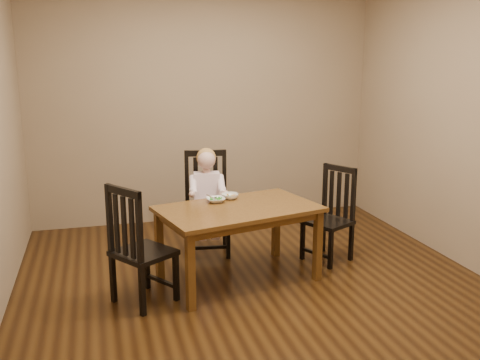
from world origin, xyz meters
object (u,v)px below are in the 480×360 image
object	(u,v)px
chair_left	(138,248)
bowl_veg	(230,196)
dining_table	(238,216)
chair_right	(331,216)
toddler	(207,192)
bowl_peas	(216,200)
chair_child	(207,205)

from	to	relation	value
chair_left	bowl_veg	distance (m)	1.03
dining_table	chair_right	xyz separation A→B (m)	(0.98, 0.25, -0.15)
bowl_veg	chair_right	bearing A→B (deg)	-1.52
toddler	bowl_veg	bearing A→B (deg)	113.85
toddler	bowl_veg	distance (m)	0.46
chair_right	bowl_veg	size ratio (longest dim) A/B	5.91
bowl_peas	chair_left	bearing A→B (deg)	-148.39
chair_child	toddler	xyz separation A→B (m)	(-0.01, -0.05, 0.15)
bowl_peas	dining_table	bearing A→B (deg)	-52.89
chair_left	dining_table	bearing A→B (deg)	71.48
bowl_veg	chair_child	bearing A→B (deg)	103.21
dining_table	bowl_veg	xyz separation A→B (m)	(-0.00, 0.28, 0.10)
chair_left	bowl_veg	size ratio (longest dim) A/B	6.35
chair_left	toddler	size ratio (longest dim) A/B	1.71
dining_table	chair_left	size ratio (longest dim) A/B	1.52
chair_child	bowl_veg	size ratio (longest dim) A/B	6.60
chair_child	chair_left	size ratio (longest dim) A/B	1.04
bowl_peas	chair_child	bearing A→B (deg)	86.48
dining_table	chair_child	distance (m)	0.78
chair_right	toddler	world-z (taller)	toddler
chair_left	chair_right	distance (m)	1.91
chair_left	bowl_veg	bearing A→B (deg)	86.86
dining_table	bowl_peas	bearing A→B (deg)	127.11
chair_left	chair_child	bearing A→B (deg)	109.19
chair_left	chair_right	xyz separation A→B (m)	(1.85, 0.49, -0.03)
chair_child	chair_right	size ratio (longest dim) A/B	1.12
bowl_peas	bowl_veg	distance (m)	0.17
dining_table	toddler	xyz separation A→B (m)	(-0.12, 0.71, 0.05)
chair_left	bowl_peas	size ratio (longest dim) A/B	5.95
dining_table	chair_right	size ratio (longest dim) A/B	1.63
chair_child	chair_right	xyz separation A→B (m)	(1.10, -0.51, -0.05)
chair_child	dining_table	bearing A→B (deg)	107.02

